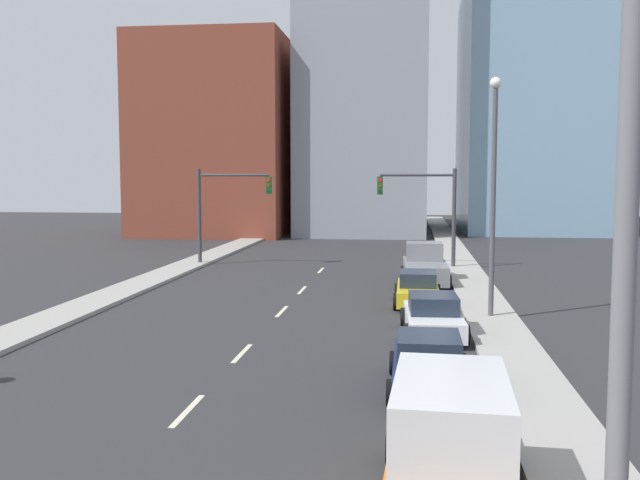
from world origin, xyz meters
TOP-DOWN VIEW (x-y plane):
  - sidewalk_left at (-8.44, 46.43)m, footprint 2.09×92.87m
  - sidewalk_right at (8.44, 46.43)m, footprint 2.09×92.87m
  - lane_stripe_at_13m at (0.00, 12.61)m, footprint 0.16×2.40m
  - lane_stripe_at_18m at (0.00, 18.19)m, footprint 0.16×2.40m
  - lane_stripe_at_25m at (0.00, 25.25)m, footprint 0.16×2.40m
  - lane_stripe_at_31m at (0.00, 30.83)m, footprint 0.16×2.40m
  - lane_stripe_at_38m at (0.00, 38.23)m, footprint 0.16×2.40m
  - building_brick_left at (-13.32, 65.13)m, footprint 14.00×16.00m
  - building_office_center at (0.67, 69.13)m, footprint 12.00×20.00m
  - building_glass_right at (17.04, 73.13)m, footprint 13.00×20.00m
  - traffic_signal_left at (-6.53, 39.91)m, footprint 4.74×0.35m
  - traffic_signal_right at (6.48, 39.91)m, footprint 4.74×0.35m
  - utility_pole_right_near at (8.18, 6.68)m, footprint 1.60×0.32m
  - street_lamp at (8.42, 24.61)m, footprint 0.44×0.44m
  - box_truck_orange at (5.95, 8.19)m, footprint 2.58×5.45m
  - sedan_navy at (5.77, 14.99)m, footprint 2.12×4.58m
  - sedan_white at (6.09, 21.51)m, footprint 2.33×4.67m
  - sedan_yellow at (5.61, 27.53)m, footprint 2.05×4.56m
  - pickup_truck_gray at (6.03, 33.87)m, footprint 2.56×5.44m

SIDE VIEW (x-z plane):
  - lane_stripe_at_13m at x=0.00m, z-range 0.00..0.01m
  - lane_stripe_at_18m at x=0.00m, z-range 0.00..0.01m
  - lane_stripe_at_25m at x=0.00m, z-range 0.00..0.01m
  - lane_stripe_at_31m at x=0.00m, z-range 0.00..0.01m
  - lane_stripe_at_38m at x=0.00m, z-range 0.00..0.01m
  - sidewalk_left at x=-8.44m, z-range 0.00..0.17m
  - sidewalk_right at x=8.44m, z-range 0.00..0.17m
  - sedan_navy at x=5.77m, z-range -0.06..1.41m
  - sedan_white at x=6.09m, z-range -0.06..1.41m
  - sedan_yellow at x=5.61m, z-range -0.06..1.41m
  - pickup_truck_gray at x=6.03m, z-range -0.19..1.90m
  - box_truck_orange at x=5.95m, z-range -0.07..2.23m
  - traffic_signal_left at x=-6.53m, z-range 0.94..6.99m
  - traffic_signal_right at x=6.48m, z-range 0.94..6.99m
  - utility_pole_right_near at x=8.18m, z-range 0.12..9.89m
  - street_lamp at x=8.42m, z-range 0.68..10.03m
  - building_brick_left at x=-13.32m, z-range 0.00..18.55m
  - building_office_center at x=0.67m, z-range 0.00..29.95m
  - building_glass_right at x=17.04m, z-range 0.00..41.11m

